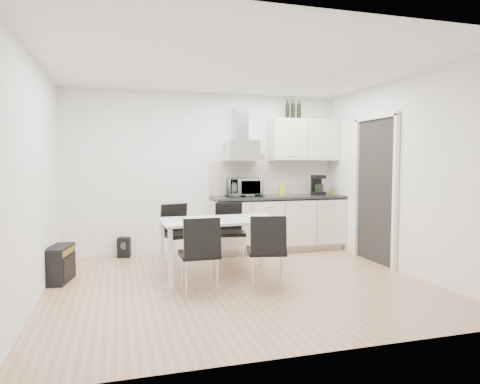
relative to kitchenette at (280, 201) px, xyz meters
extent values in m
plane|color=tan|center=(-1.19, -1.73, -0.83)|extent=(4.50, 4.50, 0.00)
cube|color=white|center=(-1.19, 0.27, 0.47)|extent=(4.50, 0.10, 2.60)
cube|color=white|center=(-1.19, -3.73, 0.47)|extent=(4.50, 0.10, 2.60)
cube|color=white|center=(-3.44, -1.73, 0.47)|extent=(0.10, 4.00, 2.60)
cube|color=white|center=(1.06, -1.73, 0.47)|extent=(0.10, 4.00, 2.60)
plane|color=white|center=(-1.19, -1.73, 1.77)|extent=(4.50, 4.50, 0.00)
cube|color=white|center=(1.02, -1.18, 0.22)|extent=(0.08, 1.04, 2.10)
cube|color=beige|center=(-0.04, 0.01, -0.78)|extent=(2.16, 0.52, 0.10)
cube|color=beige|center=(-0.04, -0.03, -0.35)|extent=(2.20, 0.60, 0.76)
cube|color=#262629|center=(-0.04, -0.04, 0.07)|extent=(2.22, 0.64, 0.04)
cube|color=beige|center=(-0.04, 0.25, 0.38)|extent=(2.20, 0.02, 0.58)
cube|color=beige|center=(0.46, 0.09, 1.02)|extent=(1.20, 0.35, 0.70)
cube|color=silver|center=(-0.64, 0.05, 0.82)|extent=(0.60, 0.46, 0.30)
cube|color=silver|center=(-0.64, 0.16, 1.27)|extent=(0.22, 0.20, 0.55)
imported|color=silver|center=(-0.63, -0.05, 0.27)|extent=(0.56, 0.32, 0.37)
cube|color=yellow|center=(0.06, 0.07, 0.18)|extent=(0.08, 0.04, 0.18)
cylinder|color=brown|center=(0.89, -0.08, 0.14)|extent=(0.04, 0.04, 0.11)
cylinder|color=#4C6626|center=(0.95, -0.08, 0.14)|extent=(0.04, 0.04, 0.11)
cylinder|color=black|center=(0.16, 0.09, 1.53)|extent=(0.07, 0.07, 0.32)
cylinder|color=black|center=(0.26, 0.09, 1.53)|extent=(0.07, 0.07, 0.32)
cylinder|color=black|center=(0.37, 0.09, 1.53)|extent=(0.07, 0.07, 0.32)
cube|color=white|center=(-1.34, -1.36, -0.10)|extent=(1.52, 0.90, 0.03)
cube|color=white|center=(-2.03, -1.76, -0.47)|extent=(0.05, 0.05, 0.72)
cube|color=white|center=(-0.63, -1.72, -0.47)|extent=(0.05, 0.05, 0.72)
cube|color=white|center=(-2.05, -1.00, -0.47)|extent=(0.05, 0.05, 0.72)
cube|color=white|center=(-0.65, -0.97, -0.47)|extent=(0.05, 0.05, 0.72)
cube|color=black|center=(-3.30, -1.04, -0.61)|extent=(0.32, 0.57, 0.45)
cube|color=gold|center=(-3.19, -1.04, -0.45)|extent=(0.10, 0.48, 0.07)
cube|color=black|center=(-2.52, 0.17, -0.68)|extent=(0.21, 0.20, 0.31)
camera|label=1|loc=(-2.60, -6.65, 0.65)|focal=32.00mm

